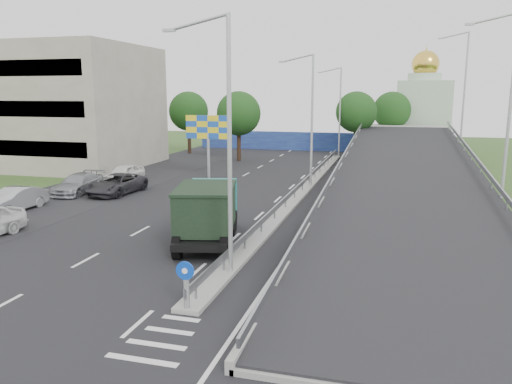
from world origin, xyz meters
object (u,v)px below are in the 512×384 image
(parked_car_b, at_px, (14,200))
(parked_car_c, at_px, (117,184))
(lamp_post_mid, at_px, (310,114))
(dump_truck, at_px, (208,210))
(lamp_post_near, at_px, (225,133))
(billboard, at_px, (208,131))
(church, at_px, (423,109))
(parked_car_d, at_px, (78,184))
(sign_bollard, at_px, (186,285))
(lamp_post_far, at_px, (338,107))
(parked_car_e, at_px, (124,173))

(parked_car_b, distance_m, parked_car_c, 7.43)
(lamp_post_mid, relative_size, dump_truck, 1.40)
(lamp_post_near, xyz_separation_m, billboard, (-9.11, 22.00, -1.62))
(billboard, bearing_deg, dump_truck, -69.28)
(church, bearing_deg, parked_car_d, -122.50)
(lamp_post_mid, xyz_separation_m, billboard, (-9.11, 2.00, -1.62))
(billboard, xyz_separation_m, parked_car_b, (-7.46, -14.84, -3.44))
(parked_car_c, bearing_deg, sign_bollard, -49.80)
(billboard, distance_m, dump_truck, 19.25)
(lamp_post_mid, relative_size, parked_car_d, 1.99)
(dump_truck, bearing_deg, lamp_post_far, 72.55)
(lamp_post_mid, distance_m, dump_truck, 16.55)
(sign_bollard, xyz_separation_m, church, (10.00, 57.83, 4.28))
(parked_car_e, bearing_deg, church, 59.29)
(lamp_post_near, relative_size, lamp_post_mid, 1.00)
(lamp_post_mid, bearing_deg, parked_car_e, -174.64)
(lamp_post_near, bearing_deg, lamp_post_mid, 90.00)
(billboard, bearing_deg, lamp_post_mid, -12.38)
(billboard, bearing_deg, lamp_post_near, -67.51)
(lamp_post_far, bearing_deg, lamp_post_mid, -90.00)
(lamp_post_far, xyz_separation_m, billboard, (-9.11, -18.00, -1.62))
(sign_bollard, bearing_deg, billboard, 109.21)
(lamp_post_far, relative_size, church, 0.73)
(sign_bollard, xyz_separation_m, lamp_post_far, (0.11, 43.83, 4.77))
(parked_car_c, relative_size, parked_car_d, 1.05)
(parked_car_d, distance_m, parked_car_e, 5.40)
(billboard, distance_m, parked_car_e, 7.96)
(dump_truck, bearing_deg, sign_bollard, -87.95)
(parked_car_b, xyz_separation_m, parked_car_e, (1.17, 11.40, -0.01))
(lamp_post_far, bearing_deg, parked_car_d, -120.99)
(sign_bollard, distance_m, parked_car_c, 21.98)
(lamp_post_far, bearing_deg, parked_car_c, -116.80)
(lamp_post_mid, distance_m, parked_car_d, 18.20)
(lamp_post_near, bearing_deg, parked_car_e, 129.69)
(billboard, distance_m, parked_car_c, 9.80)
(church, bearing_deg, sign_bollard, -99.81)
(lamp_post_near, height_order, parked_car_c, lamp_post_near)
(lamp_post_mid, distance_m, lamp_post_far, 20.00)
(lamp_post_near, relative_size, dump_truck, 1.40)
(parked_car_e, bearing_deg, parked_car_d, -92.65)
(lamp_post_mid, relative_size, billboard, 1.83)
(lamp_post_near, bearing_deg, dump_truck, 119.59)
(lamp_post_mid, bearing_deg, church, 73.78)
(dump_truck, relative_size, parked_car_e, 1.66)
(sign_bollard, bearing_deg, dump_truck, 105.74)
(dump_truck, distance_m, parked_car_c, 14.57)
(parked_car_c, bearing_deg, lamp_post_mid, 28.62)
(sign_bollard, bearing_deg, lamp_post_near, 88.36)
(lamp_post_far, distance_m, parked_car_c, 29.78)
(lamp_post_far, height_order, billboard, lamp_post_far)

